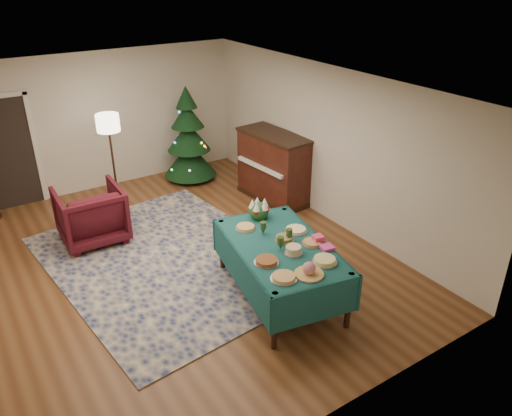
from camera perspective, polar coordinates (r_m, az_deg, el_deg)
room_shell at (r=7.23m, az=-10.26°, el=2.75°), size 7.00×7.00×7.00m
doorway at (r=10.16m, az=-26.64°, el=5.82°), size 1.08×0.04×2.16m
rug at (r=7.95m, az=-9.92°, el=-5.83°), size 3.61×4.51×0.02m
buffet_table at (r=6.74m, az=2.78°, el=-5.41°), size 1.59×2.28×0.81m
platter_0 at (r=5.98m, az=3.19°, el=-7.92°), size 0.33×0.33×0.05m
platter_1 at (r=6.05m, az=6.09°, el=-7.08°), size 0.37×0.37×0.18m
platter_2 at (r=6.32m, az=7.83°, el=-5.97°), size 0.32×0.32×0.07m
platter_3 at (r=6.26m, az=1.21°, el=-6.08°), size 0.32×0.32×0.06m
platter_4 at (r=6.45m, az=4.29°, el=-4.84°), size 0.24×0.24×0.11m
platter_5 at (r=6.70m, az=6.41°, el=-3.97°), size 0.28×0.28×0.05m
platter_6 at (r=6.72m, az=3.24°, el=-3.57°), size 0.27×0.27×0.08m
platter_7 at (r=6.98m, az=4.58°, el=-2.51°), size 0.32×0.32×0.05m
platter_8 at (r=7.03m, az=-1.21°, el=-2.23°), size 0.30×0.30×0.05m
goblet_0 at (r=6.85m, az=0.82°, el=-2.28°), size 0.09×0.09×0.19m
goblet_1 at (r=6.69m, az=3.81°, el=-3.09°), size 0.09×0.09×0.19m
goblet_2 at (r=6.50m, az=2.82°, el=-4.01°), size 0.09×0.09×0.19m
napkin_stack at (r=6.62m, az=8.11°, el=-4.48°), size 0.19×0.19×0.04m
gift_box at (r=6.72m, az=7.09°, el=-3.55°), size 0.15×0.15×0.11m
centerpiece at (r=7.25m, az=0.35°, el=-0.18°), size 0.29×0.29×0.34m
armchair at (r=8.58m, az=-18.38°, el=-0.44°), size 1.03×0.97×1.03m
floor_lamp at (r=9.53m, az=-16.50°, el=8.71°), size 0.42×0.42×1.73m
christmas_tree at (r=10.51m, az=-7.72°, el=7.88°), size 1.16×1.16×1.98m
piano at (r=9.57m, az=2.06°, el=4.64°), size 0.85×1.58×1.32m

